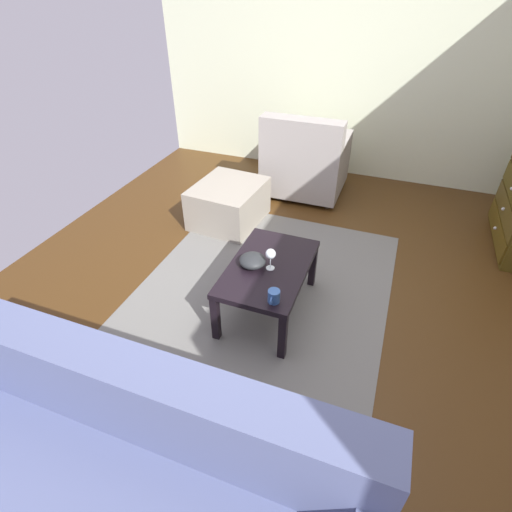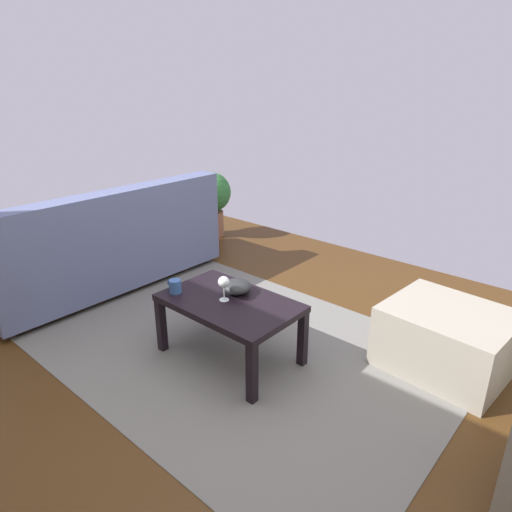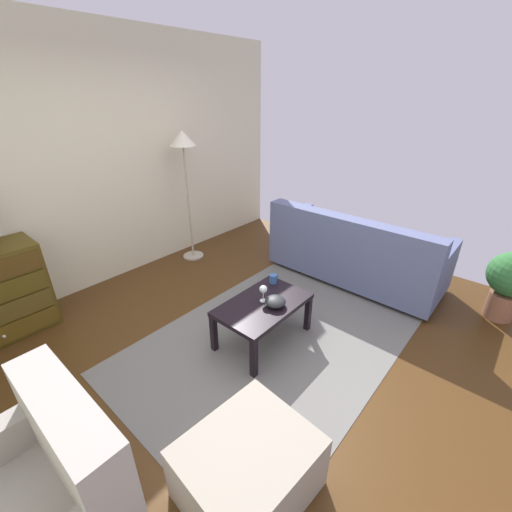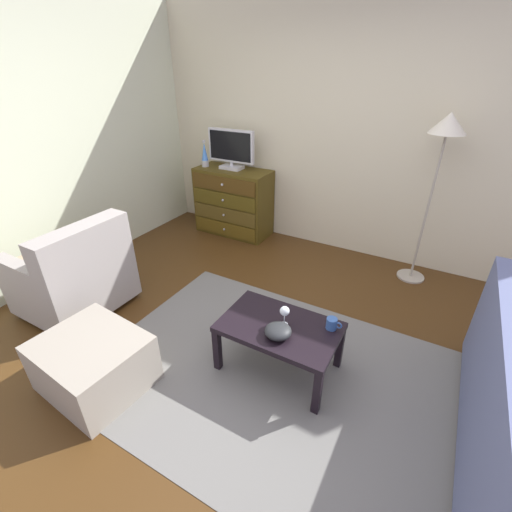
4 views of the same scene
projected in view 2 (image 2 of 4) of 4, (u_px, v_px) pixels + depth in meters
The scene contains 9 objects.
ground_plane at pixel (246, 381), 2.70m from camera, with size 5.43×4.71×0.05m, color #452A11.
area_rug at pixel (244, 351), 2.96m from camera, with size 2.60×1.90×0.01m, color slate.
coffee_table at pixel (230, 308), 2.77m from camera, with size 0.84×0.53×0.41m.
wine_glass at pixel (224, 283), 2.71m from camera, with size 0.07×0.07×0.16m.
mug at pixel (175, 286), 2.84m from camera, with size 0.11×0.08×0.08m.
bowl_decorative at pixel (237, 287), 2.83m from camera, with size 0.18×0.18×0.08m, color #242628.
couch_large at pixel (103, 247), 3.81m from camera, with size 0.85×2.01×0.86m.
ottoman at pixel (446, 339), 2.73m from camera, with size 0.70×0.60×0.39m, color gray.
potted_plant at pixel (211, 198), 5.00m from camera, with size 0.44×0.44×0.72m.
Camera 2 is at (-1.52, 1.65, 1.66)m, focal length 31.64 mm.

